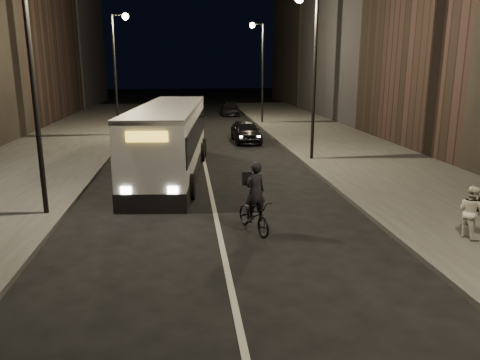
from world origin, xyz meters
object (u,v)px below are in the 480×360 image
object	(u,v)px
streetlight_left_near	(39,50)
car_far	(230,109)
cyclist_on_bicycle	(254,208)
car_near	(246,131)
streetlight_right_far	(260,59)
car_mid	(150,123)
streetlight_left_far	(118,58)
city_bus	(170,137)
pedestrian_woman	(471,212)
streetlight_right_mid	(310,56)

from	to	relation	value
streetlight_left_near	car_far	distance (m)	33.28
cyclist_on_bicycle	car_near	distance (m)	16.99
streetlight_left_near	streetlight_right_far	bearing A→B (deg)	66.04
cyclist_on_bicycle	car_mid	xyz separation A→B (m)	(-4.66, 22.74, -0.09)
car_near	car_mid	world-z (taller)	car_near
streetlight_left_far	car_near	size ratio (longest dim) A/B	1.95
car_mid	city_bus	bearing A→B (deg)	95.68
streetlight_right_far	streetlight_left_near	size ratio (longest dim) A/B	1.00
cyclist_on_bicycle	car_near	world-z (taller)	cyclist_on_bicycle
streetlight_left_near	car_near	distance (m)	17.53
city_bus	car_far	world-z (taller)	city_bus
city_bus	car_far	size ratio (longest dim) A/B	2.73
streetlight_left_far	car_near	distance (m)	10.08
pedestrian_woman	car_near	size ratio (longest dim) A/B	0.36
car_near	car_far	distance (m)	17.01
streetlight_left_far	cyclist_on_bicycle	xyz separation A→B (m)	(6.39, -20.17, -4.63)
streetlight_right_mid	cyclist_on_bicycle	size ratio (longest dim) A/B	3.67
streetlight_right_mid	city_bus	distance (m)	8.16
streetlight_right_mid	city_bus	world-z (taller)	streetlight_right_mid
pedestrian_woman	car_mid	xyz separation A→B (m)	(-10.59, 24.35, -0.27)
streetlight_left_near	streetlight_left_far	world-z (taller)	same
streetlight_right_mid	streetlight_left_far	bearing A→B (deg)	136.84
streetlight_left_far	car_mid	xyz separation A→B (m)	(1.73, 2.57, -4.71)
streetlight_left_near	pedestrian_woman	size ratio (longest dim) A/B	5.35
car_far	car_mid	bearing A→B (deg)	-119.82
streetlight_right_far	car_mid	distance (m)	10.67
streetlight_left_near	streetlight_left_far	xyz separation A→B (m)	(0.00, 18.00, 0.00)
streetlight_left_near	pedestrian_woman	xyz separation A→B (m)	(12.32, -3.78, -4.44)
streetlight_right_mid	car_mid	size ratio (longest dim) A/B	2.07
city_bus	car_far	bearing A→B (deg)	83.91
streetlight_left_near	pedestrian_woman	distance (m)	13.63
streetlight_right_mid	pedestrian_woman	size ratio (longest dim) A/B	5.35
streetlight_left_far	city_bus	xyz separation A→B (m)	(3.69, -12.19, -3.63)
streetlight_left_far	car_mid	size ratio (longest dim) A/B	2.07
streetlight_left_near	car_far	xyz separation A→B (m)	(8.93, 31.71, -4.73)
streetlight_right_far	car_far	size ratio (longest dim) A/B	1.85
streetlight_left_near	car_mid	size ratio (longest dim) A/B	2.07
pedestrian_woman	car_far	world-z (taller)	pedestrian_woman
pedestrian_woman	car_mid	distance (m)	26.55
streetlight_left_far	pedestrian_woman	bearing A→B (deg)	-60.50
streetlight_right_mid	streetlight_right_far	world-z (taller)	same
streetlight_left_near	car_mid	distance (m)	21.17
streetlight_right_mid	car_near	distance (m)	8.50
streetlight_right_far	pedestrian_woman	xyz separation A→B (m)	(1.66, -27.78, -4.44)
city_bus	car_near	size ratio (longest dim) A/B	2.87
streetlight_right_far	car_mid	size ratio (longest dim) A/B	2.07
streetlight_left_far	pedestrian_woman	distance (m)	25.41
streetlight_left_near	car_mid	world-z (taller)	streetlight_left_near
streetlight_right_far	streetlight_left_near	xyz separation A→B (m)	(-10.66, -24.00, 0.00)
cyclist_on_bicycle	car_mid	size ratio (longest dim) A/B	0.56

